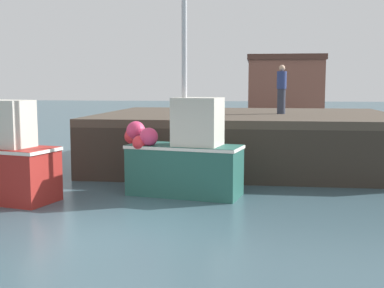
{
  "coord_description": "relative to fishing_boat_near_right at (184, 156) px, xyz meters",
  "views": [
    {
      "loc": [
        2.97,
        -9.61,
        2.93
      ],
      "look_at": [
        1.0,
        5.45,
        1.14
      ],
      "focal_mm": 47.21,
      "sensor_mm": 36.0,
      "label": 1
    }
  ],
  "objects": [
    {
      "name": "ground",
      "position": [
        -1.06,
        -3.45,
        -1.11
      ],
      "size": [
        120.0,
        160.0,
        0.1
      ],
      "color": "#38515B"
    },
    {
      "name": "pier",
      "position": [
        1.49,
        4.89,
        0.52
      ],
      "size": [
        10.44,
        8.09,
        1.89
      ],
      "color": "#473D33",
      "rests_on": "ground"
    },
    {
      "name": "fishing_boat_near_right",
      "position": [
        0.0,
        0.0,
        0.0
      ],
      "size": [
        3.3,
        1.77,
        5.64
      ],
      "color": "#23564C",
      "rests_on": "ground"
    },
    {
      "name": "dockworker",
      "position": [
        2.73,
        5.18,
        1.7
      ],
      "size": [
        0.34,
        0.34,
        1.72
      ],
      "color": "#2D3342",
      "rests_on": "pier"
    },
    {
      "name": "warehouse",
      "position": [
        4.41,
        36.21,
        1.78
      ],
      "size": [
        7.03,
        6.97,
        5.64
      ],
      "color": "brown",
      "rests_on": "ground"
    }
  ]
}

